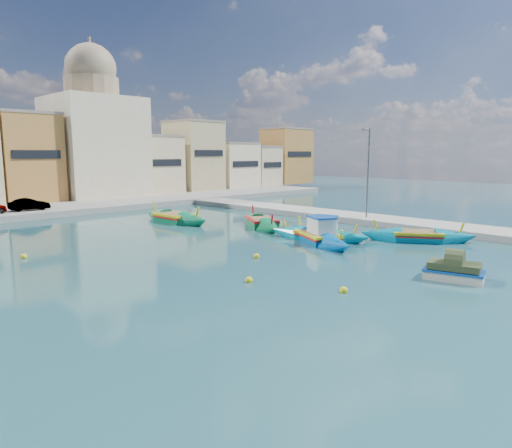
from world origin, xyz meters
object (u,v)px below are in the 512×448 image
luzzu_cyan_mid (262,224)px  luzzu_cyan_south (417,237)px  luzzu_blue_cabin (319,235)px  quay_street_lamp (368,172)px  luzzu_turquoise_cabin (318,237)px  luzzu_green (175,219)px  church_block (94,133)px  tender_near (454,272)px

luzzu_cyan_mid → luzzu_cyan_south: bearing=-75.7°
luzzu_blue_cabin → luzzu_cyan_mid: size_ratio=0.92×
quay_street_lamp → luzzu_cyan_south: (-4.77, -6.88, -4.08)m
luzzu_blue_cabin → luzzu_cyan_mid: bearing=79.6°
luzzu_turquoise_cabin → luzzu_cyan_mid: size_ratio=1.04×
luzzu_turquoise_cabin → luzzu_green: luzzu_turquoise_cabin is taller
luzzu_blue_cabin → luzzu_green: bearing=99.5°
church_block → tender_near: bearing=-96.4°
quay_street_lamp → luzzu_blue_cabin: (-9.01, -1.75, -4.02)m
luzzu_blue_cabin → luzzu_cyan_mid: luzzu_blue_cabin is taller
luzzu_turquoise_cabin → luzzu_cyan_south: 6.81m
luzzu_cyan_mid → luzzu_cyan_south: (3.01, -11.82, -0.00)m
luzzu_blue_cabin → luzzu_green: (-2.30, 13.77, -0.03)m
church_block → luzzu_cyan_mid: (-0.34, -29.06, -8.14)m
quay_street_lamp → tender_near: size_ratio=2.74×
church_block → luzzu_cyan_mid: 30.18m
church_block → tender_near: church_block is taller
luzzu_blue_cabin → quay_street_lamp: bearing=11.0°
quay_street_lamp → luzzu_cyan_mid: quay_street_lamp is taller
quay_street_lamp → luzzu_turquoise_cabin: (-9.80, -2.30, -4.00)m
luzzu_turquoise_cabin → tender_near: size_ratio=2.96×
luzzu_cyan_mid → church_block: bearing=89.3°
church_block → tender_near: size_ratio=6.55×
luzzu_blue_cabin → luzzu_green: luzzu_blue_cabin is taller
quay_street_lamp → tender_near: bearing=-135.6°
luzzu_blue_cabin → luzzu_green: 13.96m
tender_near → luzzu_cyan_south: bearing=35.1°
quay_street_lamp → luzzu_green: bearing=133.3°
church_block → luzzu_green: church_block is taller
quay_street_lamp → luzzu_green: quay_street_lamp is taller
luzzu_turquoise_cabin → luzzu_cyan_mid: luzzu_turquoise_cabin is taller
luzzu_cyan_south → tender_near: size_ratio=2.61×
luzzu_cyan_mid → luzzu_cyan_south: luzzu_cyan_mid is taller
luzzu_blue_cabin → luzzu_cyan_south: 6.65m
luzzu_green → tender_near: size_ratio=2.99×
luzzu_blue_cabin → luzzu_cyan_mid: 6.81m
luzzu_cyan_south → luzzu_blue_cabin: bearing=129.6°
church_block → luzzu_turquoise_cabin: bearing=-93.7°
church_block → quay_street_lamp: size_ratio=2.39×
quay_street_lamp → luzzu_cyan_south: quay_street_lamp is taller
church_block → luzzu_cyan_mid: bearing=-90.7°
church_block → luzzu_blue_cabin: church_block is taller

